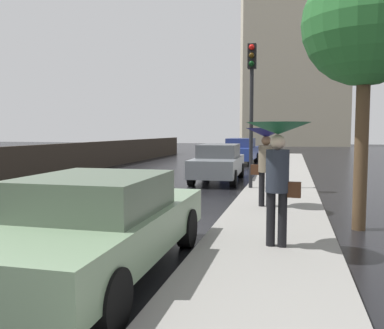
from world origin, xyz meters
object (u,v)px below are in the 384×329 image
Objects in this scene: car_grey_near_kerb at (218,162)px; car_blue_mid_road at (241,151)px; pedestrian_with_umbrella_far at (266,145)px; car_green_behind_camera at (99,223)px; pedestrian_with_umbrella_near at (278,151)px; traffic_light at (252,89)px; street_tree_near at (366,24)px.

car_blue_mid_road reaches higher than car_grey_near_kerb.
car_grey_near_kerb is 2.42× the size of pedestrian_with_umbrella_far.
car_green_behind_camera is 2.88m from pedestrian_with_umbrella_near.
traffic_light is (-1.06, 6.49, 1.61)m from pedestrian_with_umbrella_near.
traffic_light is (1.26, 7.93, 2.54)m from car_green_behind_camera.
pedestrian_with_umbrella_near is 0.43× the size of traffic_light.
pedestrian_with_umbrella_far is (-0.40, 3.37, -0.03)m from pedestrian_with_umbrella_near.
car_blue_mid_road is 2.21× the size of pedestrian_with_umbrella_near.
car_grey_near_kerb is 3.85m from traffic_light.
car_blue_mid_road is at bearing 89.35° from car_grey_near_kerb.
car_blue_mid_road is at bearing -73.76° from pedestrian_with_umbrella_far.
car_green_behind_camera is (0.23, -10.45, -0.04)m from car_grey_near_kerb.
car_blue_mid_road is at bearing -75.23° from pedestrian_with_umbrella_near.
street_tree_near is (4.27, -15.47, 3.18)m from car_blue_mid_road.
street_tree_near is at bearing -120.55° from pedestrian_with_umbrella_near.
pedestrian_with_umbrella_near is at bearing -76.23° from car_grey_near_kerb.
pedestrian_with_umbrella_near is at bearing -126.38° from street_tree_near.
car_grey_near_kerb is at bearing -68.36° from pedestrian_with_umbrella_near.
car_green_behind_camera is 1.01× the size of traffic_light.
pedestrian_with_umbrella_near is (2.76, -17.53, 0.86)m from car_blue_mid_road.
pedestrian_with_umbrella_far reaches higher than car_green_behind_camera.
pedestrian_with_umbrella_far is at bearing 67.75° from car_green_behind_camera.
traffic_light reaches higher than car_grey_near_kerb.
street_tree_near is at bearing -72.88° from car_blue_mid_road.
street_tree_near reaches higher than traffic_light.
traffic_light reaches higher than pedestrian_with_umbrella_far.
street_tree_near is (2.58, -4.43, 0.72)m from traffic_light.
pedestrian_with_umbrella_far is at bearing -78.86° from car_blue_mid_road.
pedestrian_with_umbrella_near is (2.32, 1.44, 0.94)m from car_green_behind_camera.
car_grey_near_kerb is at bearing -86.95° from car_blue_mid_road.
street_tree_near is (4.07, -6.96, 3.22)m from car_grey_near_kerb.
street_tree_near reaches higher than car_grey_near_kerb.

